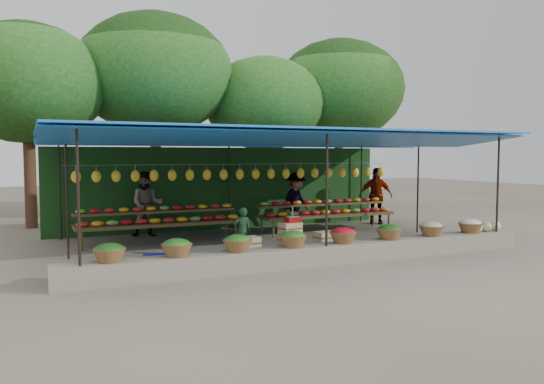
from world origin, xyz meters
name	(u,v)px	position (x,y,z in m)	size (l,w,h in m)	color
ground	(269,244)	(0.00, 0.00, 0.00)	(60.00, 60.00, 0.00)	brown
stone_curb	(323,254)	(0.00, -2.75, 0.20)	(10.60, 0.55, 0.40)	#6B6155
stall_canopy	(267,139)	(0.00, 0.07, 2.67)	(10.80, 6.60, 2.82)	black
produce_baskets	(319,237)	(-0.10, -2.75, 0.56)	(8.98, 0.58, 0.34)	brown
netting_backdrop	(227,188)	(0.00, 3.15, 1.25)	(10.60, 0.06, 2.50)	#1C4E1C
tree_row	(211,87)	(0.50, 6.09, 4.70)	(16.51, 5.50, 7.12)	#352113
fruit_table_left	(160,219)	(-2.49, 1.35, 0.61)	(4.21, 0.95, 0.93)	#45341B
fruit_table_right	(326,211)	(2.51, 1.35, 0.61)	(4.21, 0.95, 0.93)	#45341B
crate_counter	(289,243)	(-0.31, -1.79, 0.31)	(2.39, 0.39, 0.77)	#9E785A
weighing_scale	(292,219)	(-0.22, -1.79, 0.85)	(0.32, 0.32, 0.34)	#A80D0E
vendor_seated	(242,232)	(-1.21, -1.23, 0.55)	(0.40, 0.26, 1.10)	#19371D
customer_left	(147,204)	(-2.58, 2.49, 0.91)	(0.88, 0.69, 1.81)	slate
customer_mid	(296,201)	(1.86, 2.06, 0.87)	(1.12, 0.65, 1.74)	slate
customer_right	(376,196)	(4.86, 2.16, 0.93)	(1.09, 0.45, 1.85)	slate
blue_crate_front	(131,268)	(-3.85, -2.21, 0.15)	(0.50, 0.36, 0.30)	navy
blue_crate_back	(159,263)	(-3.29, -2.06, 0.16)	(0.55, 0.40, 0.33)	navy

